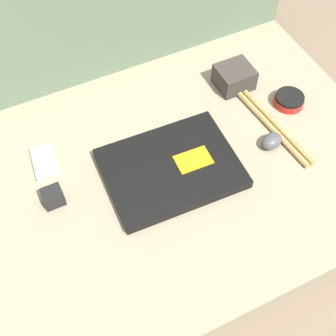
{
  "coord_description": "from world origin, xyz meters",
  "views": [
    {
      "loc": [
        -0.3,
        -0.61,
        1.11
      ],
      "look_at": [
        0.0,
        0.0,
        0.14
      ],
      "focal_mm": 50.0,
      "sensor_mm": 36.0,
      "label": 1
    }
  ],
  "objects_px": {
    "laptop": "(170,167)",
    "speaker_puck": "(289,100)",
    "computer_mouse": "(272,141)",
    "camera_pouch": "(234,77)",
    "charger_brick": "(53,197)",
    "phone_black": "(45,161)"
  },
  "relations": [
    {
      "from": "laptop",
      "to": "speaker_puck",
      "type": "xyz_separation_m",
      "value": [
        0.4,
        0.06,
        0.0
      ]
    },
    {
      "from": "laptop",
      "to": "speaker_puck",
      "type": "distance_m",
      "value": 0.41
    },
    {
      "from": "computer_mouse",
      "to": "camera_pouch",
      "type": "distance_m",
      "value": 0.24
    },
    {
      "from": "computer_mouse",
      "to": "speaker_puck",
      "type": "xyz_separation_m",
      "value": [
        0.13,
        0.1,
        -0.0
      ]
    },
    {
      "from": "computer_mouse",
      "to": "charger_brick",
      "type": "height_order",
      "value": "charger_brick"
    },
    {
      "from": "computer_mouse",
      "to": "phone_black",
      "type": "distance_m",
      "value": 0.6
    },
    {
      "from": "speaker_puck",
      "to": "phone_black",
      "type": "distance_m",
      "value": 0.69
    },
    {
      "from": "phone_black",
      "to": "camera_pouch",
      "type": "bearing_deg",
      "value": 9.01
    },
    {
      "from": "laptop",
      "to": "charger_brick",
      "type": "bearing_deg",
      "value": 174.4
    },
    {
      "from": "phone_black",
      "to": "laptop",
      "type": "bearing_deg",
      "value": -24.04
    },
    {
      "from": "charger_brick",
      "to": "laptop",
      "type": "bearing_deg",
      "value": -7.97
    },
    {
      "from": "phone_black",
      "to": "camera_pouch",
      "type": "xyz_separation_m",
      "value": [
        0.58,
        0.03,
        0.03
      ]
    },
    {
      "from": "computer_mouse",
      "to": "camera_pouch",
      "type": "relative_size",
      "value": 0.71
    },
    {
      "from": "phone_black",
      "to": "charger_brick",
      "type": "height_order",
      "value": "charger_brick"
    },
    {
      "from": "laptop",
      "to": "phone_black",
      "type": "height_order",
      "value": "laptop"
    },
    {
      "from": "laptop",
      "to": "phone_black",
      "type": "xyz_separation_m",
      "value": [
        -0.28,
        0.16,
        -0.01
      ]
    },
    {
      "from": "speaker_puck",
      "to": "phone_black",
      "type": "xyz_separation_m",
      "value": [
        -0.69,
        0.1,
        -0.01
      ]
    },
    {
      "from": "charger_brick",
      "to": "computer_mouse",
      "type": "bearing_deg",
      "value": -8.5
    },
    {
      "from": "computer_mouse",
      "to": "phone_black",
      "type": "xyz_separation_m",
      "value": [
        -0.56,
        0.21,
        -0.01
      ]
    },
    {
      "from": "computer_mouse",
      "to": "camera_pouch",
      "type": "height_order",
      "value": "camera_pouch"
    },
    {
      "from": "computer_mouse",
      "to": "speaker_puck",
      "type": "relative_size",
      "value": 0.85
    },
    {
      "from": "speaker_puck",
      "to": "camera_pouch",
      "type": "bearing_deg",
      "value": 127.81
    }
  ]
}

